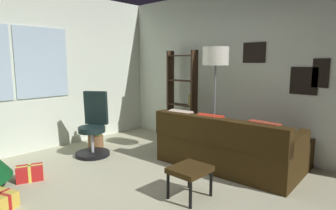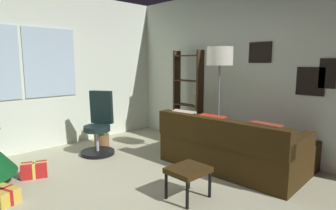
% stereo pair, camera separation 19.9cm
% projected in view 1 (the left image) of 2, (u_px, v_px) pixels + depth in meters
% --- Properties ---
extents(ground_plane, '(4.76, 5.30, 0.10)m').
position_uv_depth(ground_plane, '(140.00, 202.00, 3.30)').
color(ground_plane, '#B7B494').
extents(wall_back_with_windows, '(4.76, 0.12, 2.80)m').
position_uv_depth(wall_back_with_windows, '(33.00, 71.00, 4.88)').
color(wall_back_with_windows, silver).
rests_on(wall_back_with_windows, ground_plane).
extents(wall_right_with_frames, '(0.12, 5.30, 2.80)m').
position_uv_depth(wall_right_with_frames, '(246.00, 71.00, 4.85)').
color(wall_right_with_frames, silver).
rests_on(wall_right_with_frames, ground_plane).
extents(couch, '(1.77, 2.06, 0.82)m').
position_uv_depth(couch, '(239.00, 147.00, 4.26)').
color(couch, '#33230D').
rests_on(couch, ground_plane).
extents(footstool, '(0.45, 0.39, 0.37)m').
position_uv_depth(footstool, '(190.00, 172.00, 3.26)').
color(footstool, '#33230D').
rests_on(footstool, ground_plane).
extents(gift_box_red, '(0.37, 0.30, 0.21)m').
position_uv_depth(gift_box_red, '(30.00, 173.00, 3.76)').
color(gift_box_red, red).
rests_on(gift_box_red, ground_plane).
extents(gift_box_gold, '(0.33, 0.37, 0.18)m').
position_uv_depth(gift_box_gold, '(0.00, 201.00, 3.05)').
color(gift_box_gold, gold).
rests_on(gift_box_gold, ground_plane).
extents(office_chair, '(0.59, 0.58, 1.07)m').
position_uv_depth(office_chair, '(94.00, 131.00, 4.76)').
color(office_chair, black).
rests_on(office_chair, ground_plane).
extents(bookshelf, '(0.18, 0.64, 1.77)m').
position_uv_depth(bookshelf, '(182.00, 102.00, 5.54)').
color(bookshelf, '#382516').
rests_on(bookshelf, ground_plane).
extents(floor_lamp, '(0.40, 0.40, 1.78)m').
position_uv_depth(floor_lamp, '(216.00, 63.00, 4.40)').
color(floor_lamp, slate).
rests_on(floor_lamp, ground_plane).
extents(potted_plant, '(0.32, 0.38, 0.67)m').
position_uv_depth(potted_plant, '(96.00, 132.00, 5.21)').
color(potted_plant, brown).
rests_on(potted_plant, ground_plane).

